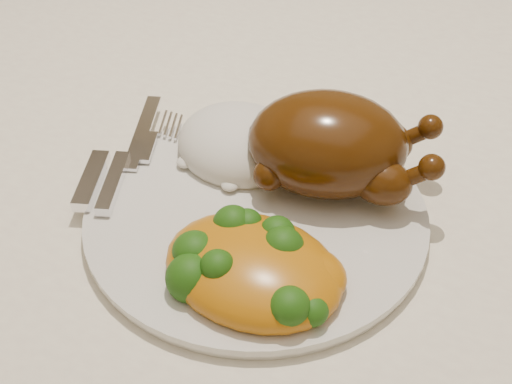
% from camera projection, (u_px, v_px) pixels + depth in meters
% --- Properties ---
extents(dining_table, '(1.60, 0.90, 0.76)m').
position_uv_depth(dining_table, '(312.00, 217.00, 0.72)').
color(dining_table, brown).
rests_on(dining_table, floor).
extents(tablecloth, '(1.73, 1.03, 0.18)m').
position_uv_depth(tablecloth, '(316.00, 160.00, 0.67)').
color(tablecloth, white).
rests_on(tablecloth, dining_table).
extents(dinner_plate, '(0.28, 0.28, 0.01)m').
position_uv_depth(dinner_plate, '(256.00, 217.00, 0.56)').
color(dinner_plate, silver).
rests_on(dinner_plate, tablecloth).
extents(roast_chicken, '(0.17, 0.13, 0.08)m').
position_uv_depth(roast_chicken, '(332.00, 144.00, 0.56)').
color(roast_chicken, '#492507').
rests_on(roast_chicken, dinner_plate).
extents(rice_mound, '(0.13, 0.12, 0.06)m').
position_uv_depth(rice_mound, '(239.00, 145.00, 0.61)').
color(rice_mound, white).
rests_on(rice_mound, dinner_plate).
extents(mac_and_cheese, '(0.14, 0.11, 0.05)m').
position_uv_depth(mac_and_cheese, '(257.00, 267.00, 0.50)').
color(mac_and_cheese, orange).
rests_on(mac_and_cheese, dinner_plate).
extents(cutlery, '(0.06, 0.16, 0.01)m').
position_uv_depth(cutlery, '(118.00, 165.00, 0.59)').
color(cutlery, silver).
rests_on(cutlery, dinner_plate).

